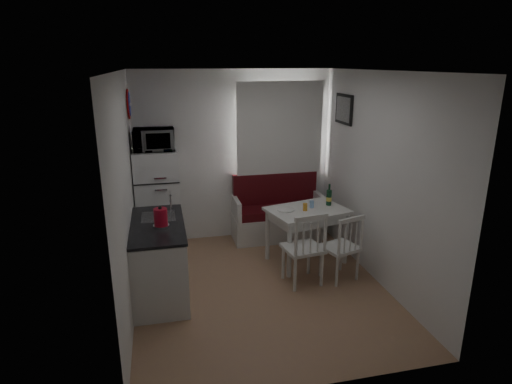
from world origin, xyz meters
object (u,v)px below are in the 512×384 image
fridge (158,202)px  microwave (154,140)px  dining_table (307,215)px  chair_left (306,242)px  kettle (161,217)px  kitchen_counter (159,258)px  wine_bottle (329,195)px  bench (277,217)px  chair_right (343,241)px

fridge → microwave: (0.00, -0.05, 0.91)m
dining_table → chair_left: 0.72m
dining_table → kettle: kettle is taller
kitchen_counter → kettle: bearing=-69.9°
kitchen_counter → wine_bottle: (2.35, 0.54, 0.47)m
kitchen_counter → chair_left: kitchen_counter is taller
kitchen_counter → bench: 2.29m
chair_left → fridge: fridge is taller
microwave → chair_left: bearing=-39.5°
chair_right → wine_bottle: size_ratio=1.69×
bench → dining_table: size_ratio=1.21×
bench → kettle: bearing=-140.2°
microwave → kettle: 1.48m
fridge → microwave: 0.92m
bench → chair_right: bearing=-75.5°
kitchen_counter → dining_table: (2.00, 0.44, 0.23)m
chair_left → wine_bottle: (0.60, 0.77, 0.32)m
bench → fridge: 1.87m
chair_right → fridge: bearing=129.5°
fridge → microwave: bearing=-90.0°
bench → wine_bottle: bearing=-58.1°
kitchen_counter → chair_left: 1.77m
kitchen_counter → bench: kitchen_counter is taller
bench → kitchen_counter: bearing=-143.6°
kitchen_counter → chair_right: bearing=-5.6°
fridge → kettle: size_ratio=6.25×
dining_table → fridge: size_ratio=0.77×
bench → dining_table: bench is taller
dining_table → fridge: fridge is taller
dining_table → bench: bearing=86.1°
bench → chair_left: 1.61m
bench → microwave: bearing=-174.9°
chair_left → bench: bearing=78.5°
dining_table → fridge: (-1.98, 0.80, 0.08)m
microwave → kettle: bearing=-88.7°
kettle → chair_left: bearing=-3.2°
dining_table → chair_left: bearing=-124.2°
microwave → wine_bottle: microwave is taller
chair_left → microwave: size_ratio=0.95×
kitchen_counter → bench: size_ratio=0.93×
chair_right → wine_bottle: (0.10, 0.76, 0.37)m
chair_left → microwave: microwave is taller
chair_right → bench: bearing=87.4°
wine_bottle → dining_table: bearing=-164.1°
kitchen_counter → kettle: (0.05, -0.14, 0.57)m
chair_right → wine_bottle: bearing=65.4°
kitchen_counter → kettle: size_ratio=5.42×
bench → kettle: size_ratio=5.82×
bench → microwave: size_ratio=2.57×
dining_table → microwave: (-1.98, 0.75, 0.99)m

